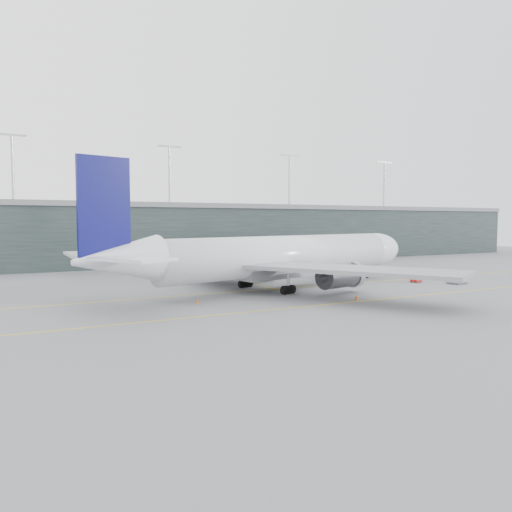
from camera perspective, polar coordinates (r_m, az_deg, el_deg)
name	(u,v)px	position (r m, az deg, el deg)	size (l,w,h in m)	color
ground	(236,288)	(80.69, -2.30, -3.66)	(320.00, 320.00, 0.00)	#5D5D62
taxiline_a	(247,291)	(77.14, -1.00, -4.01)	(160.00, 0.25, 0.02)	gold
taxiline_b	(305,306)	(63.50, 5.63, -5.76)	(160.00, 0.25, 0.02)	gold
taxiline_lead_main	(215,275)	(100.82, -4.70, -2.13)	(0.25, 60.00, 0.02)	gold
terminal	(140,233)	(134.61, -13.15, 2.56)	(240.00, 36.00, 29.00)	black
main_aircraft	(282,256)	(79.33, 3.02, -0.05)	(65.01, 60.00, 18.41)	silver
jet_bridge	(294,246)	(113.38, 4.36, 1.13)	(18.02, 44.38, 6.81)	#29292E
gse_cart	(416,278)	(92.44, 17.85, -2.40)	(2.23, 1.68, 1.36)	#AD130C
baggage_dolly	(457,283)	(92.39, 21.99, -2.87)	(2.87, 2.30, 0.29)	#3B3A3F
uld_a	(180,278)	(88.07, -8.64, -2.48)	(1.97, 1.63, 1.68)	#35353A
uld_b	(197,276)	(90.19, -6.79, -2.28)	(2.09, 1.74, 1.79)	#35353A
uld_c	(218,276)	(90.05, -4.33, -2.32)	(1.87, 1.53, 1.63)	#35353A
cone_nose	(418,277)	(98.06, 17.99, -2.26)	(0.49, 0.49, 0.78)	orange
cone_wing_stbd	(356,297)	(69.81, 11.39, -4.64)	(0.46, 0.46, 0.73)	#EF3C0D
cone_wing_port	(245,277)	(93.36, -1.23, -2.37)	(0.49, 0.49, 0.79)	#D9640C
cone_tail	(198,301)	(65.93, -6.67, -5.11)	(0.43, 0.43, 0.69)	#CA650B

